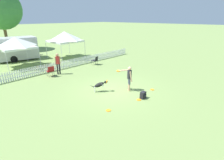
{
  "coord_description": "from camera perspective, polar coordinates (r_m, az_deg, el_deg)",
  "views": [
    {
      "loc": [
        -7.86,
        -6.93,
        4.49
      ],
      "look_at": [
        -0.2,
        -0.02,
        0.76
      ],
      "focal_mm": 28.0,
      "sensor_mm": 36.0,
      "label": 1
    }
  ],
  "objects": [
    {
      "name": "equipment_trailer",
      "position": [
        22.02,
        -28.89,
        9.08
      ],
      "size": [
        5.05,
        3.08,
        2.44
      ],
      "rotation": [
        0.0,
        0.0,
        -0.2
      ],
      "color": "#B7B7B7",
      "rests_on": "ground_plane"
    },
    {
      "name": "spectator_standing",
      "position": [
        14.95,
        -17.28,
        5.73
      ],
      "size": [
        0.4,
        0.27,
        1.74
      ],
      "rotation": [
        0.0,
        0.0,
        2.85
      ],
      "color": "black",
      "rests_on": "ground_plane"
    },
    {
      "name": "frisbee_near_dog",
      "position": [
        9.02,
        -1.16,
        -9.89
      ],
      "size": [
        0.26,
        0.26,
        0.02
      ],
      "color": "orange",
      "rests_on": "ground_plane"
    },
    {
      "name": "leaping_dog",
      "position": [
        11.03,
        -4.01,
        -1.54
      ],
      "size": [
        0.95,
        0.87,
        0.78
      ],
      "rotation": [
        0.0,
        0.0,
        -2.3
      ],
      "color": "black",
      "rests_on": "ground_plane"
    },
    {
      "name": "tree_left_grove",
      "position": [
        29.24,
        -32.57,
        18.89
      ],
      "size": [
        5.33,
        5.33,
        8.15
      ],
      "color": "brown",
      "rests_on": "ground_plane"
    },
    {
      "name": "frisbee_midfield",
      "position": [
        10.21,
        8.75,
        -6.39
      ],
      "size": [
        0.26,
        0.26,
        0.02
      ],
      "color": "orange",
      "rests_on": "ground_plane"
    },
    {
      "name": "backpack_on_grass",
      "position": [
        10.37,
        10.12,
        -4.89
      ],
      "size": [
        0.35,
        0.27,
        0.41
      ],
      "color": "black",
      "rests_on": "ground_plane"
    },
    {
      "name": "ground_plane",
      "position": [
        11.41,
        0.61,
        -3.31
      ],
      "size": [
        240.0,
        240.0,
        0.0
      ],
      "primitive_type": "plane",
      "color": "olive"
    },
    {
      "name": "picket_fence",
      "position": [
        16.33,
        -17.55,
        4.34
      ],
      "size": [
        19.8,
        0.04,
        0.75
      ],
      "color": "white",
      "rests_on": "ground_plane"
    },
    {
      "name": "folding_chair_center",
      "position": [
        17.51,
        -5.44,
        6.58
      ],
      "size": [
        0.64,
        0.66,
        0.83
      ],
      "rotation": [
        0.0,
        0.0,
        3.44
      ],
      "color": "#333338",
      "rests_on": "ground_plane"
    },
    {
      "name": "canopy_tent_main",
      "position": [
        18.55,
        -28.99,
        10.52
      ],
      "size": [
        2.89,
        2.89,
        2.79
      ],
      "color": "silver",
      "rests_on": "ground_plane"
    },
    {
      "name": "handler_person",
      "position": [
        11.07,
        5.5,
        1.34
      ],
      "size": [
        0.66,
        1.05,
        1.59
      ],
      "rotation": [
        0.0,
        0.0,
        0.84
      ],
      "color": "tan",
      "rests_on": "ground_plane"
    },
    {
      "name": "canopy_tent_secondary",
      "position": [
        20.86,
        -15.21,
        13.46
      ],
      "size": [
        3.15,
        3.15,
        2.98
      ],
      "color": "silver",
      "rests_on": "ground_plane"
    },
    {
      "name": "frisbee_near_handler",
      "position": [
        11.74,
        13.02,
        -3.09
      ],
      "size": [
        0.26,
        0.26,
        0.02
      ],
      "color": "orange",
      "rests_on": "ground_plane"
    },
    {
      "name": "folding_chair_blue_left",
      "position": [
        14.68,
        -19.42,
        2.97
      ],
      "size": [
        0.57,
        0.59,
        0.84
      ],
      "rotation": [
        0.0,
        0.0,
        2.98
      ],
      "color": "#333338",
      "rests_on": "ground_plane"
    }
  ]
}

